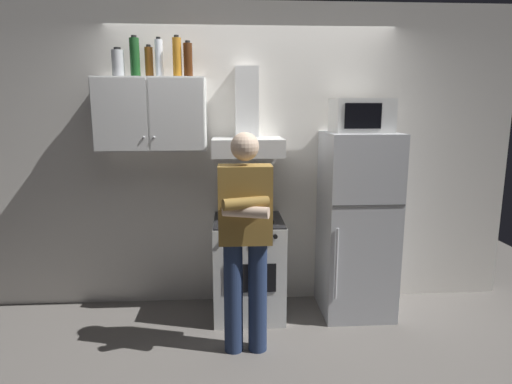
# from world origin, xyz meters

# --- Properties ---
(ground_plane) EXTENTS (7.00, 7.00, 0.00)m
(ground_plane) POSITION_xyz_m (0.00, 0.00, 0.00)
(ground_plane) COLOR slate
(back_wall_tiled) EXTENTS (4.80, 0.10, 2.70)m
(back_wall_tiled) POSITION_xyz_m (0.00, 0.60, 1.35)
(back_wall_tiled) COLOR silver
(back_wall_tiled) RESTS_ON ground_plane
(upper_cabinet) EXTENTS (0.90, 0.37, 0.60)m
(upper_cabinet) POSITION_xyz_m (-0.85, 0.37, 1.75)
(upper_cabinet) COLOR silver
(stove_oven) EXTENTS (0.60, 0.62, 0.87)m
(stove_oven) POSITION_xyz_m (-0.05, 0.25, 0.43)
(stove_oven) COLOR white
(stove_oven) RESTS_ON ground_plane
(range_hood) EXTENTS (0.60, 0.44, 0.75)m
(range_hood) POSITION_xyz_m (-0.05, 0.38, 1.60)
(range_hood) COLOR white
(refrigerator) EXTENTS (0.60, 0.62, 1.60)m
(refrigerator) POSITION_xyz_m (0.90, 0.25, 0.80)
(refrigerator) COLOR silver
(refrigerator) RESTS_ON ground_plane
(microwave) EXTENTS (0.48, 0.37, 0.28)m
(microwave) POSITION_xyz_m (0.90, 0.27, 1.74)
(microwave) COLOR silver
(microwave) RESTS_ON refrigerator
(person_standing) EXTENTS (0.38, 0.33, 1.64)m
(person_standing) POSITION_xyz_m (-0.10, -0.36, 0.90)
(person_standing) COLOR navy
(person_standing) RESTS_ON ground_plane
(bottle_canister_steel) EXTENTS (0.10, 0.10, 0.23)m
(bottle_canister_steel) POSITION_xyz_m (-1.10, 0.36, 2.16)
(bottle_canister_steel) COLOR #B2B5BA
(bottle_canister_steel) RESTS_ON upper_cabinet
(bottle_rum_dark) EXTENTS (0.07, 0.07, 0.29)m
(bottle_rum_dark) POSITION_xyz_m (-0.54, 0.37, 2.19)
(bottle_rum_dark) COLOR #47230F
(bottle_rum_dark) RESTS_ON upper_cabinet
(bottle_vodka_clear) EXTENTS (0.06, 0.06, 0.32)m
(bottle_vodka_clear) POSITION_xyz_m (-0.77, 0.39, 2.20)
(bottle_vodka_clear) COLOR silver
(bottle_vodka_clear) RESTS_ON upper_cabinet
(bottle_liquor_amber) EXTENTS (0.07, 0.07, 0.33)m
(bottle_liquor_amber) POSITION_xyz_m (-0.62, 0.36, 2.21)
(bottle_liquor_amber) COLOR #B7721E
(bottle_liquor_amber) RESTS_ON upper_cabinet
(bottle_wine_green) EXTENTS (0.08, 0.08, 0.33)m
(bottle_wine_green) POSITION_xyz_m (-0.96, 0.36, 2.21)
(bottle_wine_green) COLOR #19471E
(bottle_wine_green) RESTS_ON upper_cabinet
(bottle_beer_brown) EXTENTS (0.07, 0.07, 0.26)m
(bottle_beer_brown) POSITION_xyz_m (-0.86, 0.42, 2.17)
(bottle_beer_brown) COLOR brown
(bottle_beer_brown) RESTS_ON upper_cabinet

